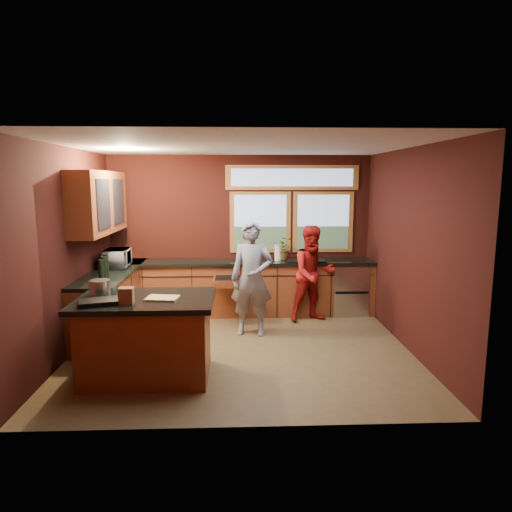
{
  "coord_description": "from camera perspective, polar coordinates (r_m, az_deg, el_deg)",
  "views": [
    {
      "loc": [
        -0.05,
        -5.92,
        2.25
      ],
      "look_at": [
        0.21,
        0.4,
        1.22
      ],
      "focal_mm": 32.0,
      "sensor_mm": 36.0,
      "label": 1
    }
  ],
  "objects": [
    {
      "name": "room_shell",
      "position": [
        6.29,
        -7.38,
        5.08
      ],
      "size": [
        4.52,
        4.02,
        2.71
      ],
      "color": "black",
      "rests_on": "ground"
    },
    {
      "name": "island",
      "position": [
        5.48,
        -13.48,
        -9.85
      ],
      "size": [
        1.55,
        1.05,
        0.95
      ],
      "color": "brown",
      "rests_on": "floor"
    },
    {
      "name": "paper_towel",
      "position": [
        7.74,
        2.78,
        0.5
      ],
      "size": [
        0.12,
        0.12,
        0.28
      ],
      "primitive_type": "cylinder",
      "color": "silver",
      "rests_on": "back_counter"
    },
    {
      "name": "potted_plant",
      "position": [
        7.79,
        3.42,
        0.99
      ],
      "size": [
        0.36,
        0.31,
        0.4
      ],
      "primitive_type": "imported",
      "color": "#999999",
      "rests_on": "back_counter"
    },
    {
      "name": "stock_pot",
      "position": [
        5.6,
        -18.93,
        -3.76
      ],
      "size": [
        0.24,
        0.24,
        0.18
      ],
      "primitive_type": "cylinder",
      "color": "#AFAFB4",
      "rests_on": "island"
    },
    {
      "name": "paper_bag",
      "position": [
        5.12,
        -15.9,
        -4.81
      ],
      "size": [
        0.15,
        0.12,
        0.18
      ],
      "primitive_type": "cube",
      "rotation": [
        0.0,
        0.0,
        0.01
      ],
      "color": "brown",
      "rests_on": "island"
    },
    {
      "name": "left_counter",
      "position": [
        7.26,
        -17.53,
        -5.39
      ],
      "size": [
        0.64,
        2.3,
        0.93
      ],
      "color": "brown",
      "rests_on": "floor"
    },
    {
      "name": "black_tray",
      "position": [
        5.22,
        -19.08,
        -5.45
      ],
      "size": [
        0.46,
        0.39,
        0.05
      ],
      "primitive_type": "cube",
      "rotation": [
        0.0,
        0.0,
        0.3
      ],
      "color": "black",
      "rests_on": "island"
    },
    {
      "name": "back_counter",
      "position": [
        7.83,
        -0.47,
        -3.9
      ],
      "size": [
        4.5,
        0.64,
        0.93
      ],
      "color": "brown",
      "rests_on": "floor"
    },
    {
      "name": "person_grey",
      "position": [
        6.7,
        -0.53,
        -2.81
      ],
      "size": [
        0.68,
        0.5,
        1.7
      ],
      "primitive_type": "imported",
      "rotation": [
        0.0,
        0.0,
        -0.16
      ],
      "color": "slate",
      "rests_on": "floor"
    },
    {
      "name": "person_red",
      "position": [
        7.42,
        7.15,
        -2.21
      ],
      "size": [
        0.89,
        0.78,
        1.56
      ],
      "primitive_type": "imported",
      "rotation": [
        0.0,
        0.0,
        0.28
      ],
      "color": "maroon",
      "rests_on": "floor"
    },
    {
      "name": "cutting_board",
      "position": [
        5.26,
        -11.63,
        -5.17
      ],
      "size": [
        0.38,
        0.3,
        0.02
      ],
      "primitive_type": "cube",
      "rotation": [
        0.0,
        0.0,
        -0.14
      ],
      "color": "tan",
      "rests_on": "island"
    },
    {
      "name": "microwave",
      "position": [
        7.41,
        -16.94,
        -0.27
      ],
      "size": [
        0.37,
        0.53,
        0.29
      ],
      "primitive_type": "imported",
      "rotation": [
        0.0,
        0.0,
        1.61
      ],
      "color": "#999999",
      "rests_on": "left_counter"
    },
    {
      "name": "floor",
      "position": [
        6.34,
        -1.79,
        -11.53
      ],
      "size": [
        4.5,
        4.5,
        0.0
      ],
      "primitive_type": "plane",
      "color": "brown",
      "rests_on": "ground"
    }
  ]
}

